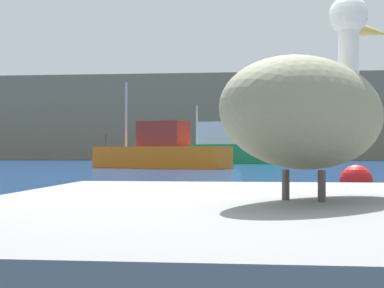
{
  "coord_description": "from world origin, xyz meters",
  "views": [
    {
      "loc": [
        0.45,
        -3.33,
        0.89
      ],
      "look_at": [
        -1.14,
        11.29,
        1.05
      ],
      "focal_mm": 57.15,
      "sensor_mm": 36.0,
      "label": 1
    }
  ],
  "objects_px": {
    "fishing_boat_green": "(225,149)",
    "mooring_buoy": "(356,181)",
    "pelican": "(312,109)",
    "fishing_boat_orange": "(162,152)"
  },
  "relations": [
    {
      "from": "pelican",
      "to": "mooring_buoy",
      "type": "bearing_deg",
      "value": 22.27
    },
    {
      "from": "mooring_buoy",
      "to": "pelican",
      "type": "bearing_deg",
      "value": -99.84
    },
    {
      "from": "fishing_boat_green",
      "to": "pelican",
      "type": "bearing_deg",
      "value": 109.61
    },
    {
      "from": "pelican",
      "to": "fishing_boat_green",
      "type": "height_order",
      "value": "fishing_boat_green"
    },
    {
      "from": "pelican",
      "to": "fishing_boat_orange",
      "type": "bearing_deg",
      "value": 42.34
    },
    {
      "from": "fishing_boat_green",
      "to": "mooring_buoy",
      "type": "bearing_deg",
      "value": 113.57
    },
    {
      "from": "fishing_boat_orange",
      "to": "fishing_boat_green",
      "type": "xyz_separation_m",
      "value": [
        2.58,
        12.59,
        0.22
      ]
    },
    {
      "from": "pelican",
      "to": "fishing_boat_green",
      "type": "distance_m",
      "value": 41.54
    },
    {
      "from": "pelican",
      "to": "fishing_boat_orange",
      "type": "relative_size",
      "value": 0.18
    },
    {
      "from": "fishing_boat_green",
      "to": "fishing_boat_orange",
      "type": "bearing_deg",
      "value": 94.4
    }
  ]
}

